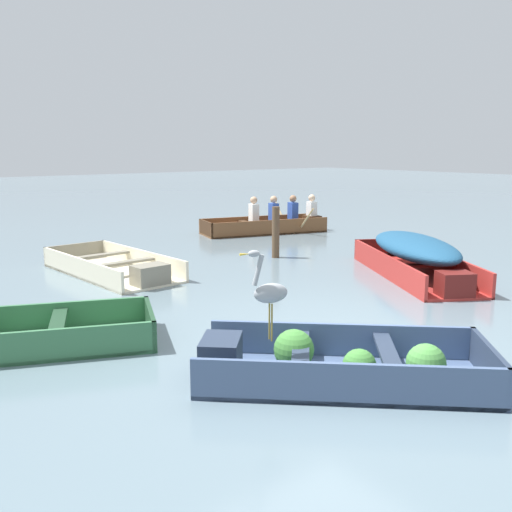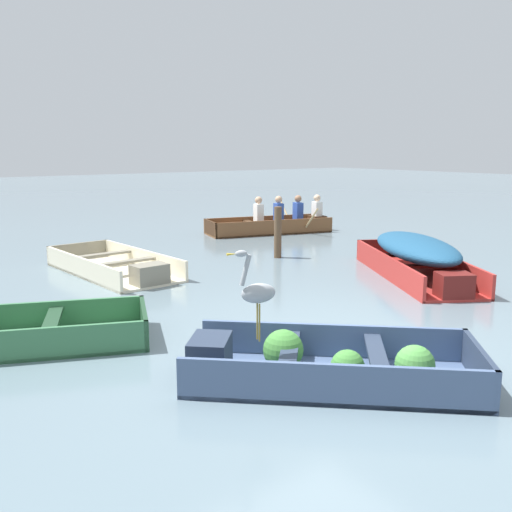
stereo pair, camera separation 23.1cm
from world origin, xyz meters
name	(u,v)px [view 2 (the right image)]	position (x,y,z in m)	size (l,w,h in m)	color
ground_plane	(327,344)	(0.00, 0.00, 0.00)	(80.00, 80.00, 0.00)	slate
dinghy_slate_blue_foreground	(324,364)	(-0.73, -0.73, 0.16)	(2.73, 2.66, 0.43)	#475B7F
skiff_cream_near_moored	(117,268)	(-0.45, 4.72, 0.12)	(1.40, 2.94, 0.35)	beige
skiff_red_far_moored	(417,254)	(3.48, 1.50, 0.41)	(2.56, 3.34, 0.70)	#AD2D28
rowboat_wooden_brown_with_crew	(278,223)	(4.87, 6.93, 0.25)	(3.30, 2.17, 0.93)	brown
heron_on_dinghy	(257,291)	(-1.30, -0.44, 0.90)	(0.45, 0.23, 0.84)	olive
mooring_post	(278,232)	(2.73, 4.26, 0.50)	(0.15, 0.15, 1.01)	brown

